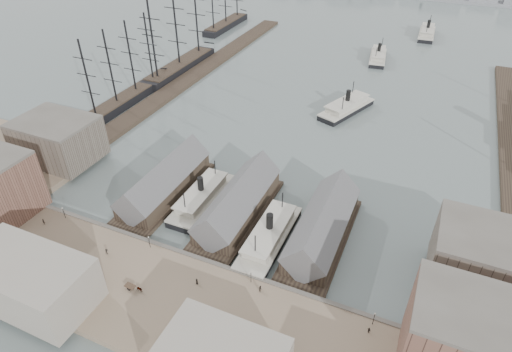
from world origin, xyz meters
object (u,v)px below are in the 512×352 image
at_px(horse_cart_center, 136,289).
at_px(horse_cart_right, 254,343).
at_px(horse_cart_left, 39,245).
at_px(ferry_docked_west, 202,197).

distance_m(horse_cart_center, horse_cart_right, 32.11).
bearing_deg(horse_cart_center, horse_cart_left, 90.37).
distance_m(ferry_docked_west, horse_cart_right, 53.73).
xyz_separation_m(horse_cart_left, horse_cart_center, (33.31, -1.55, 0.03)).
bearing_deg(horse_cart_center, ferry_docked_west, 8.60).
bearing_deg(horse_cart_right, horse_cart_center, 101.69).
distance_m(ferry_docked_west, horse_cart_left, 47.09).
bearing_deg(ferry_docked_west, horse_cart_right, -48.26).
distance_m(ferry_docked_west, horse_cart_center, 38.36).
height_order(horse_cart_left, horse_cart_center, horse_cart_center).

